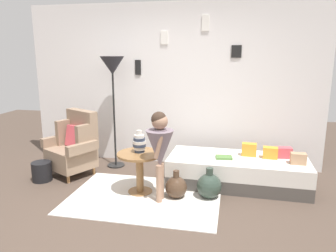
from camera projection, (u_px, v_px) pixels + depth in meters
The scene contains 17 objects.
ground_plane at pixel (138, 216), 3.63m from camera, with size 12.00×12.00×0.00m, color #4C3D33.
gallery_wall at pixel (172, 85), 5.21m from camera, with size 4.80×0.12×2.60m.
rug at pixel (144, 197), 4.10m from camera, with size 1.92×1.34×0.01m, color silver.
armchair at pixel (74, 146), 4.84m from camera, with size 0.90×0.82×0.97m.
daybed at pixel (237, 171), 4.47m from camera, with size 1.92×0.85×0.40m.
pillow_head at pixel (298, 159), 4.15m from camera, with size 0.19×0.12×0.15m, color tan.
pillow_mid at pixel (283, 153), 4.40m from camera, with size 0.22×0.12×0.15m, color #D64C56.
pillow_back at pixel (270, 153), 4.38m from camera, with size 0.20×0.12×0.16m, color orange.
pillow_extra at pixel (249, 150), 4.49m from camera, with size 0.20×0.12×0.18m, color orange.
side_table at pixel (140, 164), 4.17m from camera, with size 0.58×0.58×0.55m.
vase_striped at pixel (139, 143), 4.15m from camera, with size 0.17×0.17×0.29m.
floor_lamp at pixel (112, 71), 4.93m from camera, with size 0.37×0.37×1.77m.
person_child at pixel (160, 145), 3.85m from camera, with size 0.34×0.34×1.14m.
book_on_daybed at pixel (224, 157), 4.38m from camera, with size 0.22×0.16×0.03m, color #527D3D.
demijohn_near at pixel (176, 187), 4.07m from camera, with size 0.28×0.28×0.37m.
demijohn_far at pixel (209, 186), 4.06m from camera, with size 0.32×0.32×0.40m.
magazine_basket at pixel (42, 171), 4.62m from camera, with size 0.28×0.28×0.28m, color black.
Camera 1 is at (1.01, -3.18, 1.80)m, focal length 34.10 mm.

